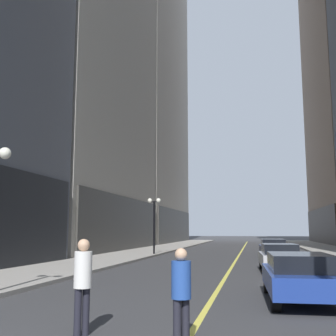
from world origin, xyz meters
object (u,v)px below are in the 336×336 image
at_px(car_navy, 273,247).
at_px(street_lamp_left_far, 154,213).
at_px(car_silver, 279,257).
at_px(car_blue, 299,276).
at_px(pedestrian_in_blue_hoodie, 181,289).
at_px(pedestrian_in_white_shirt, 83,278).

height_order(car_navy, street_lamp_left_far, street_lamp_left_far).
bearing_deg(car_silver, street_lamp_left_far, 127.76).
bearing_deg(car_silver, car_blue, -89.55).
relative_size(car_blue, car_silver, 1.06).
relative_size(car_navy, pedestrian_in_blue_hoodie, 2.90).
relative_size(pedestrian_in_blue_hoodie, pedestrian_in_white_shirt, 0.92).
bearing_deg(street_lamp_left_far, car_silver, -52.24).
relative_size(pedestrian_in_white_shirt, street_lamp_left_far, 0.40).
bearing_deg(pedestrian_in_blue_hoodie, pedestrian_in_white_shirt, 167.37).
relative_size(car_blue, car_navy, 0.93).
height_order(car_silver, street_lamp_left_far, street_lamp_left_far).
bearing_deg(car_navy, street_lamp_left_far, 175.51).
height_order(car_blue, street_lamp_left_far, street_lamp_left_far).
distance_m(pedestrian_in_white_shirt, street_lamp_left_far, 24.84).
xyz_separation_m(car_silver, pedestrian_in_blue_hoodie, (-2.37, -13.48, 0.24)).
xyz_separation_m(car_blue, car_silver, (-0.07, 8.42, -0.00)).
bearing_deg(car_blue, car_silver, 90.45).
distance_m(car_silver, pedestrian_in_white_shirt, 13.75).
distance_m(car_blue, pedestrian_in_white_shirt, 6.40).
xyz_separation_m(car_blue, pedestrian_in_blue_hoodie, (-2.44, -5.07, 0.24)).
height_order(car_blue, car_silver, same).
relative_size(car_navy, pedestrian_in_white_shirt, 2.68).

